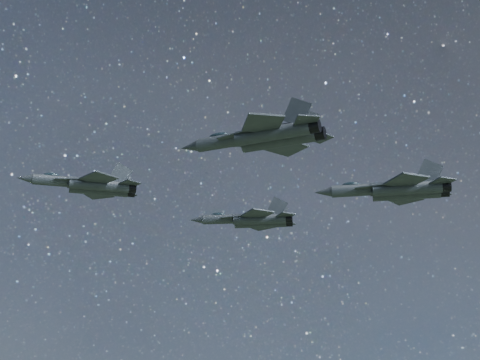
# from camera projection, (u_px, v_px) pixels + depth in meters

# --- Properties ---
(jet_lead) EXTENTS (16.50, 10.98, 4.19)m
(jet_lead) POSITION_uv_depth(u_px,v_px,m) (89.00, 185.00, 90.83)
(jet_lead) COLOR #2B3236
(jet_left) EXTENTS (16.08, 11.45, 4.10)m
(jet_left) POSITION_uv_depth(u_px,v_px,m) (251.00, 220.00, 99.59)
(jet_left) COLOR #2B3236
(jet_right) EXTENTS (17.72, 11.98, 4.46)m
(jet_right) POSITION_uv_depth(u_px,v_px,m) (264.00, 137.00, 73.19)
(jet_right) COLOR #2B3236
(jet_slot) EXTENTS (17.97, 12.68, 4.55)m
(jet_slot) POSITION_uv_depth(u_px,v_px,m) (395.00, 190.00, 85.87)
(jet_slot) COLOR #2B3236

